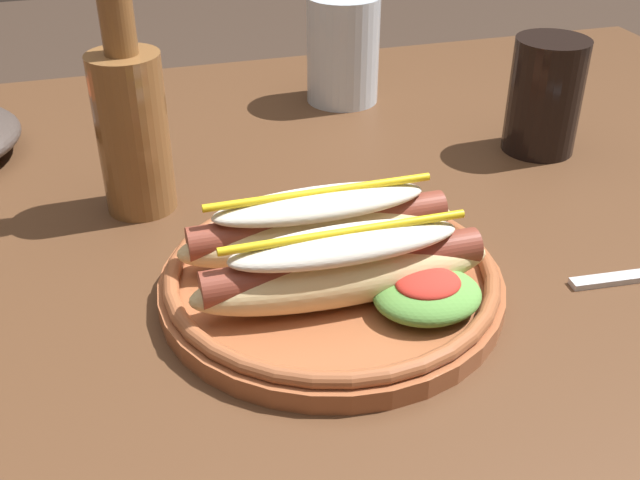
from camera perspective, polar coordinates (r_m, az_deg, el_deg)
dining_table at (r=0.70m, az=-4.58°, el=-6.61°), size 1.35×0.92×0.74m
hot_dog_plate at (r=0.56m, az=1.15°, el=-1.97°), size 0.26×0.26×0.08m
soda_cup at (r=0.81m, az=16.56°, el=10.34°), size 0.07×0.07×0.12m
water_cup at (r=0.91m, az=1.73°, el=14.13°), size 0.08×0.08×0.12m
glass_bottle at (r=0.68m, az=-13.99°, el=8.48°), size 0.06×0.06×0.21m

